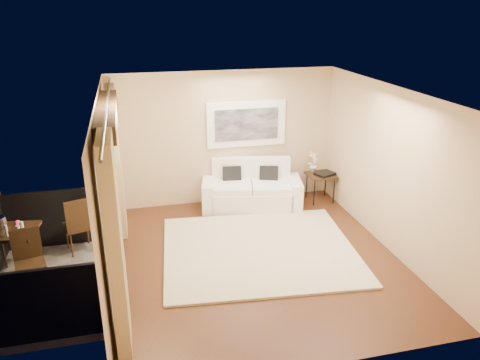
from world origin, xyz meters
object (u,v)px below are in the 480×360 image
object	(u,v)px
orchid	(313,162)
bistro_table	(14,235)
sofa	(251,190)
side_table	(321,177)
balcony_chair_far	(79,222)
ice_bucket	(1,223)
balcony_chair_near	(28,255)

from	to	relation	value
orchid	bistro_table	bearing A→B (deg)	-162.16
sofa	side_table	world-z (taller)	sofa
balcony_chair_far	ice_bucket	size ratio (longest dim) A/B	4.92
sofa	balcony_chair_far	size ratio (longest dim) A/B	2.14
side_table	orchid	world-z (taller)	orchid
orchid	bistro_table	distance (m)	5.73
ice_bucket	orchid	bearing A→B (deg)	16.61
side_table	bistro_table	xyz separation A→B (m)	(-5.58, -1.60, 0.15)
orchid	balcony_chair_far	world-z (taller)	orchid
orchid	bistro_table	world-z (taller)	orchid
orchid	balcony_chair_far	distance (m)	4.77
orchid	balcony_chair_far	bearing A→B (deg)	-164.36
sofa	balcony_chair_near	size ratio (longest dim) A/B	2.27
balcony_chair_near	ice_bucket	distance (m)	0.73
bistro_table	ice_bucket	distance (m)	0.26
side_table	ice_bucket	distance (m)	5.95
orchid	ice_bucket	size ratio (longest dim) A/B	2.25
sofa	balcony_chair_near	world-z (taller)	sofa
bistro_table	ice_bucket	size ratio (longest dim) A/B	3.79
bistro_table	balcony_chair_near	xyz separation A→B (m)	(0.25, -0.42, -0.14)
bistro_table	balcony_chair_far	size ratio (longest dim) A/B	0.77
side_table	ice_bucket	size ratio (longest dim) A/B	2.94
side_table	orchid	xyz separation A→B (m)	(-0.12, 0.16, 0.28)
sofa	bistro_table	size ratio (longest dim) A/B	2.78
orchid	bistro_table	xyz separation A→B (m)	(-5.46, -1.76, -0.14)
orchid	ice_bucket	distance (m)	5.87
orchid	balcony_chair_far	size ratio (longest dim) A/B	0.46
sofa	balcony_chair_near	bearing A→B (deg)	-139.38
ice_bucket	balcony_chair_near	bearing A→B (deg)	-50.32
side_table	ice_bucket	world-z (taller)	ice_bucket
sofa	ice_bucket	bearing A→B (deg)	-147.43
bistro_table	side_table	bearing A→B (deg)	15.97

